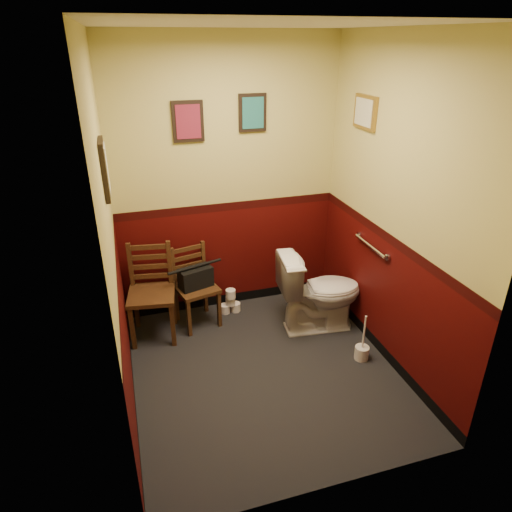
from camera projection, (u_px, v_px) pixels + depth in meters
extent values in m
cube|color=black|center=(264.00, 371.00, 3.97)|extent=(2.20, 2.40, 0.00)
cube|color=silver|center=(268.00, 24.00, 2.80)|extent=(2.20, 2.40, 0.00)
cube|color=#3A0606|center=(228.00, 183.00, 4.42)|extent=(2.20, 0.00, 2.70)
cube|color=#3A0606|center=(338.00, 311.00, 2.35)|extent=(2.20, 0.00, 2.70)
cube|color=#3A0606|center=(112.00, 245.00, 3.10)|extent=(0.00, 2.40, 2.70)
cube|color=#3A0606|center=(395.00, 213.00, 3.68)|extent=(0.00, 2.40, 2.70)
cylinder|color=silver|center=(370.00, 246.00, 4.06)|extent=(0.03, 0.50, 0.03)
cylinder|color=silver|center=(387.00, 257.00, 3.85)|extent=(0.02, 0.06, 0.06)
cylinder|color=silver|center=(359.00, 235.00, 4.28)|extent=(0.02, 0.06, 0.06)
cube|color=black|center=(188.00, 121.00, 4.05)|extent=(0.28, 0.03, 0.36)
cube|color=maroon|center=(188.00, 122.00, 4.04)|extent=(0.22, 0.01, 0.30)
cube|color=black|center=(252.00, 113.00, 4.19)|extent=(0.26, 0.03, 0.34)
cube|color=#206867|center=(253.00, 113.00, 4.18)|extent=(0.20, 0.01, 0.28)
cube|color=black|center=(104.00, 169.00, 2.97)|extent=(0.03, 0.30, 0.38)
cube|color=beige|center=(107.00, 169.00, 2.98)|extent=(0.01, 0.24, 0.31)
cube|color=olive|center=(365.00, 112.00, 3.89)|extent=(0.03, 0.34, 0.28)
cube|color=beige|center=(364.00, 112.00, 3.88)|extent=(0.01, 0.28, 0.22)
imported|color=white|center=(319.00, 292.00, 4.42)|extent=(0.85, 0.53, 0.79)
cylinder|color=silver|center=(362.00, 353.00, 4.10)|extent=(0.13, 0.13, 0.13)
cylinder|color=silver|center=(364.00, 333.00, 4.01)|extent=(0.02, 0.02, 0.36)
cube|color=#502F18|center=(151.00, 295.00, 4.25)|extent=(0.49, 0.49, 0.04)
cube|color=#502F18|center=(132.00, 328.00, 4.17)|extent=(0.05, 0.05, 0.46)
cube|color=#502F18|center=(136.00, 307.00, 4.49)|extent=(0.05, 0.05, 0.46)
cube|color=#502F18|center=(173.00, 325.00, 4.21)|extent=(0.05, 0.05, 0.46)
cube|color=#502F18|center=(174.00, 304.00, 4.54)|extent=(0.05, 0.05, 0.46)
cube|color=#502F18|center=(131.00, 265.00, 4.30)|extent=(0.05, 0.04, 0.46)
cube|color=#502F18|center=(170.00, 263.00, 4.35)|extent=(0.05, 0.04, 0.46)
cube|color=#502F18|center=(152.00, 276.00, 4.38)|extent=(0.34, 0.08, 0.05)
cube|color=#502F18|center=(151.00, 267.00, 4.33)|extent=(0.34, 0.08, 0.05)
cube|color=#502F18|center=(149.00, 257.00, 4.29)|extent=(0.34, 0.08, 0.05)
cube|color=#502F18|center=(148.00, 247.00, 4.25)|extent=(0.34, 0.08, 0.05)
cube|color=#502F18|center=(196.00, 288.00, 4.47)|extent=(0.45, 0.45, 0.04)
cube|color=#502F18|center=(189.00, 318.00, 4.36)|extent=(0.04, 0.04, 0.40)
cube|color=#502F18|center=(176.00, 303.00, 4.61)|extent=(0.04, 0.04, 0.40)
cube|color=#502F18|center=(219.00, 309.00, 4.51)|extent=(0.04, 0.04, 0.40)
cube|color=#502F18|center=(205.00, 294.00, 4.76)|extent=(0.04, 0.04, 0.40)
cube|color=#502F18|center=(173.00, 267.00, 4.44)|extent=(0.04, 0.04, 0.40)
cube|color=#502F18|center=(203.00, 260.00, 4.59)|extent=(0.04, 0.04, 0.40)
cube|color=#502F18|center=(189.00, 273.00, 4.56)|extent=(0.30, 0.09, 0.04)
cube|color=#502F18|center=(189.00, 265.00, 4.53)|extent=(0.30, 0.09, 0.04)
cube|color=#502F18|center=(188.00, 257.00, 4.49)|extent=(0.30, 0.09, 0.04)
cube|color=#502F18|center=(187.00, 249.00, 4.45)|extent=(0.30, 0.09, 0.04)
cube|color=black|center=(196.00, 278.00, 4.42)|extent=(0.35, 0.24, 0.20)
cylinder|color=black|center=(195.00, 267.00, 4.37)|extent=(0.28, 0.11, 0.03)
cylinder|color=silver|center=(225.00, 309.00, 4.80)|extent=(0.10, 0.10, 0.09)
cylinder|color=silver|center=(236.00, 307.00, 4.83)|extent=(0.10, 0.10, 0.09)
cylinder|color=silver|center=(230.00, 301.00, 4.77)|extent=(0.10, 0.10, 0.09)
cylinder|color=silver|center=(231.00, 294.00, 4.71)|extent=(0.10, 0.10, 0.09)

